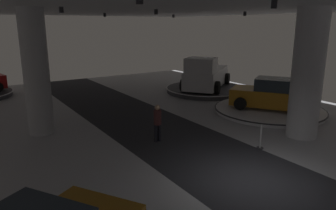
% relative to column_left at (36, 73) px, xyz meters
% --- Properties ---
extents(ground, '(24.00, 44.00, 0.06)m').
position_rel_column_left_xyz_m(ground, '(4.56, -8.55, -2.77)').
color(ground, '#B2B2B7').
extents(column_left, '(1.10, 1.10, 5.50)m').
position_rel_column_left_xyz_m(column_left, '(0.00, 0.00, 0.00)').
color(column_left, '#ADADB2').
rests_on(column_left, ground).
extents(column_right, '(1.30, 1.30, 5.50)m').
position_rel_column_left_xyz_m(column_right, '(9.47, -6.73, 0.00)').
color(column_right, silver).
rests_on(column_right, ground).
extents(display_platform_far_right, '(5.81, 5.81, 0.34)m').
position_rel_column_left_xyz_m(display_platform_far_right, '(12.02, 2.81, -2.56)').
color(display_platform_far_right, '#333338').
rests_on(display_platform_far_right, ground).
extents(pickup_truck_far_right, '(5.51, 4.84, 2.30)m').
position_rel_column_left_xyz_m(pickup_truck_far_right, '(11.76, 2.62, -1.48)').
color(pickup_truck_far_right, silver).
rests_on(pickup_truck_far_right, display_platform_far_right).
extents(display_platform_mid_right, '(6.06, 6.06, 0.22)m').
position_rel_column_left_xyz_m(display_platform_mid_right, '(11.46, -3.33, -2.62)').
color(display_platform_mid_right, silver).
rests_on(display_platform_mid_right, ground).
extents(display_car_mid_right, '(3.78, 4.51, 1.71)m').
position_rel_column_left_xyz_m(display_car_mid_right, '(11.48, -3.36, -1.76)').
color(display_car_mid_right, '#B77519').
rests_on(display_car_mid_right, display_platform_mid_right).
extents(visitor_walking_near, '(0.32, 0.32, 1.59)m').
position_rel_column_left_xyz_m(visitor_walking_near, '(3.82, -3.83, -1.84)').
color(visitor_walking_near, black).
rests_on(visitor_walking_near, ground).
extents(stanchion_a, '(0.28, 0.28, 1.01)m').
position_rel_column_left_xyz_m(stanchion_a, '(6.81, -6.74, -2.38)').
color(stanchion_a, '#333338').
rests_on(stanchion_a, ground).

